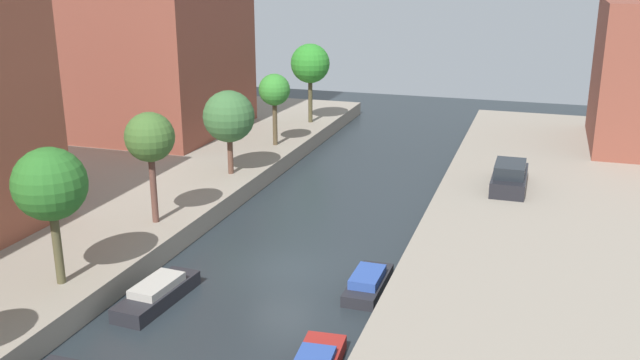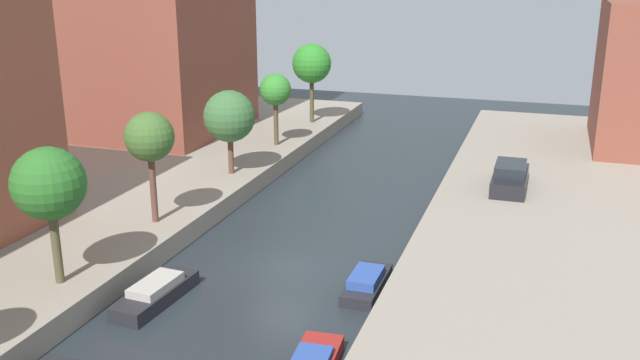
{
  "view_description": "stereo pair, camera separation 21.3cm",
  "coord_description": "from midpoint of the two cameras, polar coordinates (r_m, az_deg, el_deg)",
  "views": [
    {
      "loc": [
        9.9,
        -25.24,
        12.42
      ],
      "look_at": [
        -0.57,
        7.03,
        1.85
      ],
      "focal_mm": 39.13,
      "sensor_mm": 36.0,
      "label": 1
    },
    {
      "loc": [
        10.1,
        -25.18,
        12.42
      ],
      "look_at": [
        -0.57,
        7.03,
        1.85
      ],
      "focal_mm": 39.13,
      "sensor_mm": 36.0,
      "label": 2
    }
  ],
  "objects": [
    {
      "name": "parked_car",
      "position": [
        38.17,
        15.43,
        0.21
      ],
      "size": [
        1.75,
        4.59,
        1.45
      ],
      "color": "black",
      "rests_on": "quay_right"
    },
    {
      "name": "street_tree_3",
      "position": [
        39.15,
        -7.27,
        5.17
      ],
      "size": [
        2.88,
        2.88,
        4.74
      ],
      "color": "brown",
      "rests_on": "quay_left"
    },
    {
      "name": "moored_boat_left_2",
      "position": [
        27.62,
        -13.06,
        -9.01
      ],
      "size": [
        1.6,
        4.18,
        0.89
      ],
      "color": "#232328",
      "rests_on": "ground_plane"
    },
    {
      "name": "street_tree_5",
      "position": [
        51.83,
        -0.57,
        9.47
      ],
      "size": [
        2.88,
        2.88,
        5.83
      ],
      "color": "#4D462C",
      "rests_on": "quay_left"
    },
    {
      "name": "street_tree_2",
      "position": [
        32.01,
        -13.58,
        3.35
      ],
      "size": [
        2.24,
        2.24,
        5.14
      ],
      "color": "brown",
      "rests_on": "quay_left"
    },
    {
      "name": "ground_plane",
      "position": [
        29.83,
        -3.03,
        -7.32
      ],
      "size": [
        84.0,
        84.0,
        0.0
      ],
      "primitive_type": "plane",
      "color": "#232B30"
    },
    {
      "name": "street_tree_4",
      "position": [
        45.29,
        -3.53,
        7.31
      ],
      "size": [
        2.04,
        2.04,
        4.67
      ],
      "color": "brown",
      "rests_on": "quay_left"
    },
    {
      "name": "moored_boat_right_3",
      "position": [
        27.91,
        4.06,
        -8.37
      ],
      "size": [
        1.29,
        3.55,
        0.83
      ],
      "color": "#232328",
      "rests_on": "ground_plane"
    },
    {
      "name": "street_tree_1",
      "position": [
        26.77,
        -21.09,
        -0.34
      ],
      "size": [
        2.67,
        2.67,
        5.21
      ],
      "color": "brown",
      "rests_on": "quay_left"
    }
  ]
}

